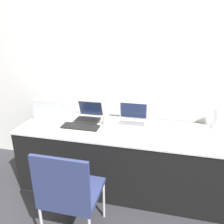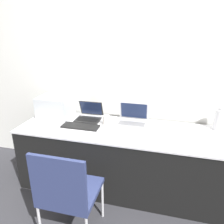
# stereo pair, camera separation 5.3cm
# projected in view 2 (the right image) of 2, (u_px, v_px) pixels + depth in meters

# --- Properties ---
(ground_plane) EXTENTS (14.00, 14.00, 0.00)m
(ground_plane) POSITION_uv_depth(u_px,v_px,m) (116.00, 206.00, 2.34)
(ground_plane) COLOR #333338
(wall_back) EXTENTS (8.00, 0.05, 2.60)m
(wall_back) POSITION_uv_depth(u_px,v_px,m) (132.00, 72.00, 2.61)
(wall_back) COLOR silver
(wall_back) RESTS_ON ground_plane
(table) EXTENTS (2.36, 0.73, 0.74)m
(table) POSITION_uv_depth(u_px,v_px,m) (123.00, 158.00, 2.54)
(table) COLOR black
(table) RESTS_ON ground_plane
(printer) EXTENTS (0.40, 0.32, 0.26)m
(printer) POSITION_uv_depth(u_px,v_px,m) (55.00, 106.00, 2.73)
(printer) COLOR #B2B7BC
(printer) RESTS_ON table
(laptop_left) EXTENTS (0.30, 0.28, 0.21)m
(laptop_left) POSITION_uv_depth(u_px,v_px,m) (89.00, 116.00, 2.67)
(laptop_left) COLOR black
(laptop_left) RESTS_ON table
(laptop_right) EXTENTS (0.34, 0.28, 0.23)m
(laptop_right) POSITION_uv_depth(u_px,v_px,m) (133.00, 119.00, 2.56)
(laptop_right) COLOR #B7B7BC
(laptop_right) RESTS_ON table
(external_keyboard) EXTENTS (0.42, 0.15, 0.02)m
(external_keyboard) POSITION_uv_depth(u_px,v_px,m) (80.00, 126.00, 2.46)
(external_keyboard) COLOR black
(external_keyboard) RESTS_ON table
(coffee_cup) EXTENTS (0.07, 0.07, 0.11)m
(coffee_cup) POSITION_uv_depth(u_px,v_px,m) (106.00, 120.00, 2.51)
(coffee_cup) COLOR white
(coffee_cup) RESTS_ON table
(metal_pitcher) EXTENTS (0.11, 0.11, 0.28)m
(metal_pitcher) POSITION_uv_depth(u_px,v_px,m) (220.00, 119.00, 2.36)
(metal_pitcher) COLOR silver
(metal_pitcher) RESTS_ON table
(chair) EXTENTS (0.46, 0.46, 0.92)m
(chair) POSITION_uv_depth(u_px,v_px,m) (67.00, 190.00, 1.81)
(chair) COLOR navy
(chair) RESTS_ON ground_plane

